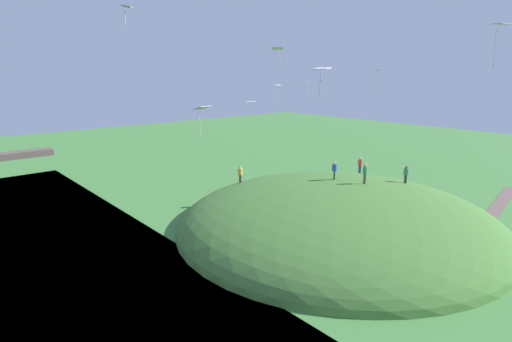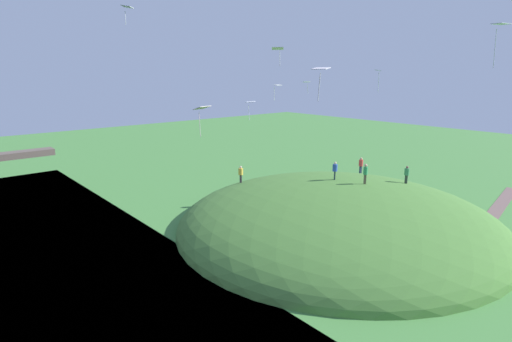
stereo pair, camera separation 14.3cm
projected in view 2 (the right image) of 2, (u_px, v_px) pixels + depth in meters
ground_plane at (291, 255)px, 29.33m from camera, size 160.00×160.00×0.00m
grass_hill at (337, 226)px, 35.08m from camera, size 27.99×27.69×7.07m
dirt_path at (499, 206)px, 40.21m from camera, size 16.73×3.93×0.04m
person_near_shore at (335, 169)px, 36.64m from camera, size 0.62×0.62×1.67m
person_watching_kites at (361, 164)px, 44.09m from camera, size 0.56×0.56×1.83m
person_walking_path at (407, 173)px, 37.33m from camera, size 0.56×0.56×1.66m
person_with_child at (365, 171)px, 35.17m from camera, size 0.52×0.52×1.81m
person_on_hilltop at (241, 172)px, 39.89m from camera, size 0.57×0.57×1.70m
kite_0 at (278, 49)px, 31.54m from camera, size 1.09×1.09×1.45m
kite_1 at (500, 27)px, 20.42m from camera, size 1.01×0.81×2.21m
kite_2 at (127, 7)px, 25.92m from camera, size 1.07×1.09×1.17m
kite_5 at (307, 83)px, 35.19m from camera, size 0.74×0.64×1.03m
kite_6 at (378, 73)px, 30.08m from camera, size 0.78×0.74×1.67m
kite_9 at (251, 103)px, 30.56m from camera, size 1.16×1.16×1.42m
kite_10 at (202, 109)px, 27.33m from camera, size 1.26×1.00×2.14m
kite_12 at (321, 71)px, 18.14m from camera, size 0.68×0.85×1.56m
kite_13 at (277, 86)px, 36.63m from camera, size 0.70×0.54×1.44m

